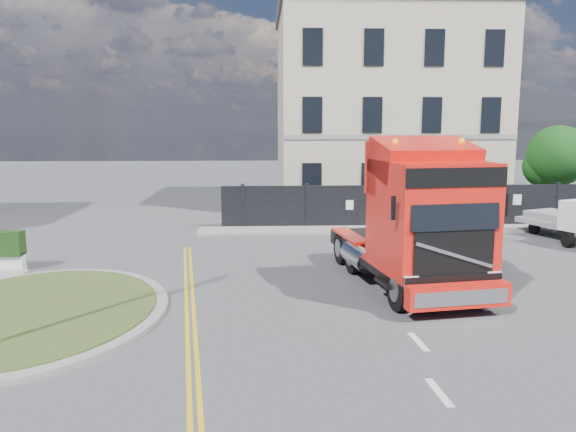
{
  "coord_description": "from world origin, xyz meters",
  "views": [
    {
      "loc": [
        -1.09,
        -16.98,
        4.79
      ],
      "look_at": [
        -0.24,
        1.44,
        1.8
      ],
      "focal_mm": 35.0,
      "sensor_mm": 36.0,
      "label": 1
    }
  ],
  "objects": [
    {
      "name": "georgian_building",
      "position": [
        6.0,
        16.5,
        5.77
      ],
      "size": [
        12.3,
        10.3,
        12.8
      ],
      "color": "#B7B192",
      "rests_on": "ground"
    },
    {
      "name": "hoarding_fence",
      "position": [
        6.55,
        9.0,
        1.0
      ],
      "size": [
        18.8,
        0.25,
        2.0
      ],
      "color": "black",
      "rests_on": "ground"
    },
    {
      "name": "traffic_island",
      "position": [
        -7.0,
        -3.0,
        0.08
      ],
      "size": [
        6.8,
        6.8,
        0.17
      ],
      "color": "gray",
      "rests_on": "ground"
    },
    {
      "name": "pavement_far",
      "position": [
        6.0,
        8.1,
        0.06
      ],
      "size": [
        20.0,
        1.6,
        0.12
      ],
      "primitive_type": "cube",
      "color": "gray",
      "rests_on": "ground"
    },
    {
      "name": "ground",
      "position": [
        0.0,
        0.0,
        0.0
      ],
      "size": [
        120.0,
        120.0,
        0.0
      ],
      "primitive_type": "plane",
      "color": "#424244",
      "rests_on": "ground"
    },
    {
      "name": "tree",
      "position": [
        14.38,
        12.1,
        3.05
      ],
      "size": [
        3.2,
        3.2,
        4.8
      ],
      "color": "#382619",
      "rests_on": "ground"
    },
    {
      "name": "truck",
      "position": [
        3.4,
        -1.35,
        1.94
      ],
      "size": [
        3.74,
        7.54,
        4.33
      ],
      "rotation": [
        0.0,
        0.0,
        0.15
      ],
      "color": "black",
      "rests_on": "ground"
    }
  ]
}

